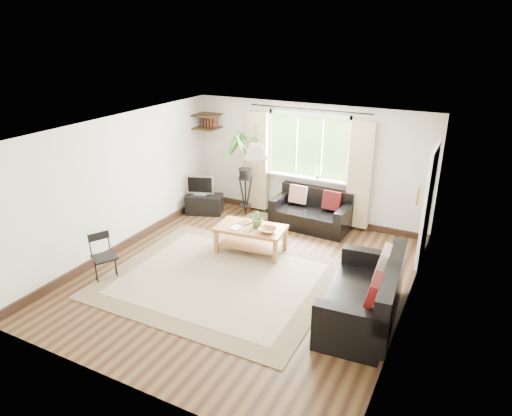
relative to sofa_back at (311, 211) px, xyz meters
The scene contains 24 objects.
floor 2.35m from the sofa_back, 96.47° to the right, with size 5.50×5.50×0.00m, color black.
ceiling 3.09m from the sofa_back, 96.47° to the right, with size 5.50×5.50×0.00m, color white.
wall_back 0.98m from the sofa_back, 120.40° to the left, with size 5.00×0.02×2.40m, color beige.
wall_front 5.13m from the sofa_back, 92.96° to the right, with size 5.00×0.02×2.40m, color beige.
wall_left 3.69m from the sofa_back, 140.15° to the right, with size 0.02×5.50×2.40m, color beige.
wall_right 3.32m from the sofa_back, 45.83° to the right, with size 0.02×5.50×2.40m, color beige.
rug 2.66m from the sofa_back, 102.62° to the right, with size 3.50×3.00×0.02m, color beige.
window 1.28m from the sofa_back, 122.81° to the left, with size 2.50×0.16×2.16m, color white, non-canonical shape.
door 2.38m from the sofa_back, 15.31° to the right, with size 0.06×0.96×2.06m, color silver.
corner_shelf 2.95m from the sofa_back, behind, with size 0.50×0.50×0.34m, color black, non-canonical shape.
pendant_lamp 2.56m from the sofa_back, 97.81° to the right, with size 0.36×0.36×0.54m, color beige, non-canonical shape.
wall_sconce 3.26m from the sofa_back, 42.75° to the right, with size 0.12×0.12×0.28m, color beige, non-canonical shape.
sofa_back is the anchor object (origin of this frame).
sofa_right 3.13m from the sofa_back, 56.57° to the right, with size 0.91×1.83×0.86m, color black, non-canonical shape.
coffee_table 1.61m from the sofa_back, 110.62° to the right, with size 1.20×0.66×0.49m, color brown, non-canonical shape.
table_plant 1.54m from the sofa_back, 107.84° to the right, with size 0.31×0.27×0.34m, color #3F6B2B.
bowl 1.60m from the sofa_back, 97.46° to the right, with size 0.31×0.31×0.08m, color brown.
book_a 1.86m from the sofa_back, 117.60° to the right, with size 0.17×0.23×0.02m, color white.
book_b 1.63m from the sofa_back, 120.36° to the right, with size 0.18×0.25×0.02m, color #592C23.
tv_stand 2.35m from the sofa_back, behind, with size 0.76×0.43×0.41m, color black.
tv 2.45m from the sofa_back, behind, with size 0.58×0.19×0.45m, color #A5A5AA, non-canonical shape.
palm_stand 1.60m from the sofa_back, behind, with size 0.70×0.70×1.79m, color black, non-canonical shape.
folding_chair 4.04m from the sofa_back, 122.92° to the right, with size 0.39×0.39×0.75m, color black, non-canonical shape.
sill_plant 0.77m from the sofa_back, 91.98° to the left, with size 0.14×0.10×0.27m, color #2D6023.
Camera 1 is at (3.11, -5.70, 3.79)m, focal length 32.00 mm.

